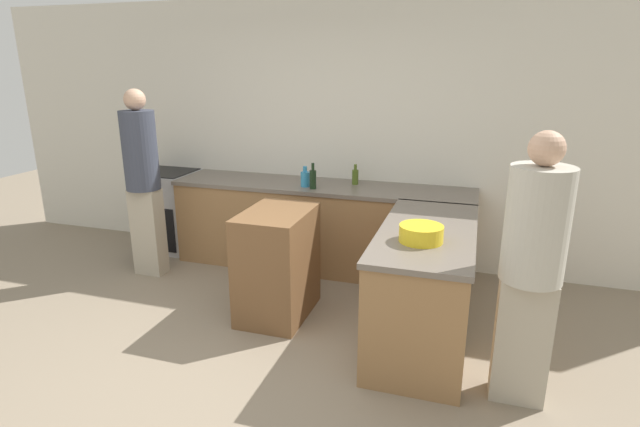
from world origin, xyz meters
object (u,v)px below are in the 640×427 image
object	(u,v)px
person_by_range	(143,177)
dish_soap_bottle	(305,179)
wine_bottle_dark	(313,179)
person_at_peninsula	(532,263)
range_oven	(169,210)
island_table	(277,264)
mixing_bowl	(421,233)
olive_oil_bottle	(355,176)

from	to	relation	value
person_by_range	dish_soap_bottle	bearing A→B (deg)	20.51
dish_soap_bottle	wine_bottle_dark	xyz separation A→B (m)	(0.10, -0.06, 0.02)
wine_bottle_dark	person_by_range	bearing A→B (deg)	-162.73
dish_soap_bottle	person_at_peninsula	xyz separation A→B (m)	(1.96, -1.55, -0.05)
range_oven	person_by_range	world-z (taller)	person_by_range
wine_bottle_dark	person_by_range	xyz separation A→B (m)	(-1.58, -0.49, 0.02)
range_oven	person_at_peninsula	size ratio (longest dim) A/B	0.53
person_by_range	person_at_peninsula	xyz separation A→B (m)	(3.43, -1.00, -0.08)
island_table	dish_soap_bottle	size ratio (longest dim) A/B	4.45
wine_bottle_dark	person_at_peninsula	size ratio (longest dim) A/B	0.15
person_by_range	island_table	bearing A→B (deg)	-14.93
island_table	person_at_peninsula	bearing A→B (deg)	-17.31
range_oven	mixing_bowl	bearing A→B (deg)	-25.45
dish_soap_bottle	person_by_range	xyz separation A→B (m)	(-1.47, -0.55, 0.04)
mixing_bowl	wine_bottle_dark	size ratio (longest dim) A/B	1.19
person_by_range	range_oven	bearing A→B (deg)	108.52
dish_soap_bottle	person_by_range	distance (m)	1.57
wine_bottle_dark	person_at_peninsula	xyz separation A→B (m)	(1.86, -1.49, -0.07)
olive_oil_bottle	person_by_range	size ratio (longest dim) A/B	0.11
mixing_bowl	dish_soap_bottle	xyz separation A→B (m)	(-1.28, 1.27, 0.02)
mixing_bowl	dish_soap_bottle	world-z (taller)	dish_soap_bottle
wine_bottle_dark	person_by_range	world-z (taller)	person_by_range
mixing_bowl	person_by_range	bearing A→B (deg)	165.45
person_at_peninsula	wine_bottle_dark	bearing A→B (deg)	141.27
wine_bottle_dark	range_oven	bearing A→B (deg)	173.12
dish_soap_bottle	wine_bottle_dark	bearing A→B (deg)	-31.29
range_oven	person_at_peninsula	bearing A→B (deg)	-24.96
mixing_bowl	person_at_peninsula	distance (m)	0.74
olive_oil_bottle	person_at_peninsula	size ratio (longest dim) A/B	0.12
range_oven	island_table	xyz separation A→B (m)	(1.80, -1.13, 0.01)
dish_soap_bottle	olive_oil_bottle	world-z (taller)	same
island_table	dish_soap_bottle	xyz separation A→B (m)	(-0.09, 0.97, 0.51)
wine_bottle_dark	dish_soap_bottle	bearing A→B (deg)	148.71
island_table	mixing_bowl	world-z (taller)	mixing_bowl
mixing_bowl	olive_oil_bottle	xyz separation A→B (m)	(-0.83, 1.51, 0.02)
person_by_range	person_at_peninsula	bearing A→B (deg)	-16.23
island_table	dish_soap_bottle	distance (m)	1.10
island_table	person_by_range	world-z (taller)	person_by_range
dish_soap_bottle	olive_oil_bottle	distance (m)	0.51
mixing_bowl	person_by_range	size ratio (longest dim) A/B	0.16
wine_bottle_dark	olive_oil_bottle	bearing A→B (deg)	41.38
dish_soap_bottle	person_by_range	world-z (taller)	person_by_range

